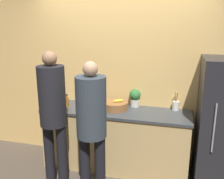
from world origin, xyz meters
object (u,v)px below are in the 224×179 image
at_px(utensil_crock, 176,105).
at_px(cup_red, 86,108).
at_px(person_center, 91,120).
at_px(cup_black, 54,106).
at_px(bottle_amber, 67,102).
at_px(fruit_bowl, 115,105).
at_px(potted_plant, 135,97).
at_px(bottle_clear, 63,103).
at_px(person_left, 53,110).

relative_size(utensil_crock, cup_red, 2.68).
distance_m(person_center, cup_black, 0.94).
bearing_deg(bottle_amber, cup_black, -138.24).
xyz_separation_m(fruit_bowl, bottle_amber, (-0.71, -0.07, 0.02)).
relative_size(utensil_crock, potted_plant, 0.99).
bearing_deg(bottle_amber, fruit_bowl, 5.32).
height_order(person_center, cup_red, person_center).
bearing_deg(person_center, potted_plant, 70.10).
relative_size(bottle_clear, cup_black, 2.44).
distance_m(cup_red, potted_plant, 0.73).
bearing_deg(cup_red, bottle_clear, -178.48).
height_order(person_left, utensil_crock, person_left).
bearing_deg(bottle_amber, bottle_clear, -97.69).
height_order(bottle_clear, cup_red, bottle_clear).
bearing_deg(person_center, bottle_amber, 132.35).
bearing_deg(potted_plant, cup_red, -149.44).
xyz_separation_m(fruit_bowl, cup_black, (-0.85, -0.20, -0.01)).
bearing_deg(utensil_crock, cup_black, -167.24).
bearing_deg(cup_black, person_left, -63.18).
height_order(cup_black, potted_plant, potted_plant).
distance_m(fruit_bowl, potted_plant, 0.33).
relative_size(fruit_bowl, utensil_crock, 1.40).
relative_size(fruit_bowl, cup_red, 3.74).
bearing_deg(cup_black, fruit_bowl, 12.90).
relative_size(person_left, cup_black, 20.16).
bearing_deg(fruit_bowl, bottle_amber, -174.68).
xyz_separation_m(utensil_crock, cup_black, (-1.68, -0.38, -0.03)).
relative_size(cup_black, cup_red, 0.91).
height_order(fruit_bowl, bottle_clear, bottle_clear).
bearing_deg(potted_plant, person_left, -136.20).
height_order(utensil_crock, bottle_clear, utensil_crock).
relative_size(person_center, cup_black, 19.18).
distance_m(person_left, person_center, 0.54).
xyz_separation_m(person_center, bottle_amber, (-0.62, 0.67, -0.04)).
distance_m(bottle_amber, cup_black, 0.20).
bearing_deg(cup_red, person_center, -63.20).
height_order(utensil_crock, bottle_amber, utensil_crock).
bearing_deg(bottle_clear, fruit_bowl, 14.20).
bearing_deg(fruit_bowl, person_left, -134.29).
height_order(person_left, cup_red, person_left).
height_order(utensil_crock, cup_red, utensil_crock).
bearing_deg(utensil_crock, person_left, -150.38).
xyz_separation_m(person_left, potted_plant, (0.87, 0.84, -0.01)).
distance_m(person_left, cup_red, 0.54).
bearing_deg(bottle_amber, person_center, -47.65).
bearing_deg(bottle_clear, person_left, -78.09).
relative_size(bottle_amber, potted_plant, 0.73).
xyz_separation_m(fruit_bowl, potted_plant, (0.25, 0.20, 0.08)).
relative_size(person_left, person_center, 1.05).
bearing_deg(cup_red, cup_black, -177.41).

